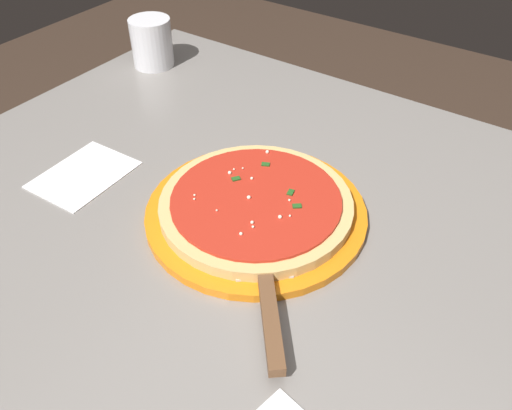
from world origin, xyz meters
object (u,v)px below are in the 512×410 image
at_px(cup_tall_drink, 152,42).
at_px(serving_plate, 256,212).
at_px(pizza, 256,204).
at_px(napkin_folded_right, 84,175).
at_px(pizza_server, 267,293).

bearing_deg(cup_tall_drink, serving_plate, -31.11).
distance_m(pizza, napkin_folded_right, 0.28).
distance_m(serving_plate, cup_tall_drink, 0.52).
bearing_deg(cup_tall_drink, napkin_folded_right, -63.25).
bearing_deg(serving_plate, pizza, 108.01).
xyz_separation_m(cup_tall_drink, napkin_folded_right, (0.17, -0.34, -0.05)).
height_order(pizza, cup_tall_drink, cup_tall_drink).
height_order(pizza, napkin_folded_right, pizza).
height_order(serving_plate, napkin_folded_right, serving_plate).
distance_m(pizza, cup_tall_drink, 0.52).
relative_size(pizza_server, cup_tall_drink, 2.06).
bearing_deg(napkin_folded_right, serving_plate, 15.32).
bearing_deg(cup_tall_drink, pizza_server, -35.52).
xyz_separation_m(serving_plate, cup_tall_drink, (-0.44, 0.27, 0.04)).
relative_size(serving_plate, pizza, 1.15).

